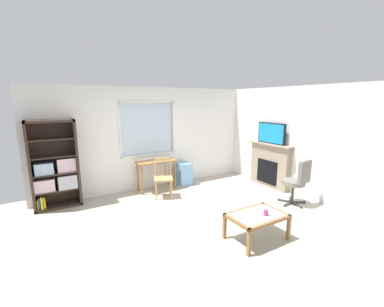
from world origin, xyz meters
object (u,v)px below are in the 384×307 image
Objects in this scene: office_chair at (298,180)px; wooden_chair at (163,177)px; sippy_cup at (266,212)px; tv at (271,133)px; coffee_table at (257,218)px; fireplace at (270,165)px; desk_under_window at (156,166)px; plastic_drawer_unit at (184,173)px; bookshelf at (55,170)px.

wooden_chair is at bearing 139.87° from office_chair.
wooden_chair reaches higher than sippy_cup.
office_chair is at bearing 21.85° from sippy_cup.
coffee_table is (-2.16, -1.74, -1.03)m from tv.
wooden_chair is 1.00× the size of coffee_table.
sippy_cup is (-2.08, -1.83, -0.10)m from fireplace.
plastic_drawer_unit is at bearing 3.60° from desk_under_window.
plastic_drawer_unit is 3.05m from coffee_table.
desk_under_window is 0.54m from wooden_chair.
wooden_chair is 1.07× the size of tv.
coffee_table is at bearing -141.38° from fireplace.
office_chair is at bearing -110.72° from fireplace.
bookshelf is 5.07m from office_chair.
sippy_cup is (0.10, -0.09, 0.11)m from coffee_table.
wooden_chair is 10.00× the size of sippy_cup.
plastic_drawer_unit is 3.13m from sippy_cup.
fireplace is at bearing -25.18° from desk_under_window.
office_chair is 11.11× the size of sippy_cup.
tv is 1.50m from office_chair.
bookshelf is at bearing 163.66° from wooden_chair.
bookshelf is 2.03× the size of coffee_table.
office_chair is at bearing -47.68° from desk_under_window.
tv reaches higher than plastic_drawer_unit.
bookshelf is 3.14× the size of plastic_drawer_unit.
bookshelf is 2.26m from wooden_chair.
plastic_drawer_unit is 0.69× the size of tv.
fireplace reaches higher than wooden_chair.
office_chair is 1.11× the size of coffee_table.
sippy_cup is at bearing -158.15° from office_chair.
office_chair reaches higher than wooden_chair.
fireplace reaches higher than office_chair.
tv is (2.62, -1.24, 0.78)m from desk_under_window.
tv is 0.93× the size of coffee_table.
desk_under_window is at bearing 154.82° from fireplace.
coffee_table is 10.00× the size of sippy_cup.
fireplace reaches higher than plastic_drawer_unit.
bookshelf is 2.21m from desk_under_window.
fireplace is at bearing 69.28° from office_chair.
fireplace is 14.12× the size of sippy_cup.
wooden_chair reaches higher than plastic_drawer_unit.
fireplace is 2.77m from sippy_cup.
coffee_table is (-0.34, -3.03, 0.07)m from plastic_drawer_unit.
bookshelf is 20.30× the size of sippy_cup.
tv is at bearing -15.68° from bookshelf.
sippy_cup reaches higher than coffee_table.
wooden_chair reaches higher than desk_under_window.
fireplace is (4.83, -1.35, -0.23)m from bookshelf.
bookshelf reaches higher than fireplace.
bookshelf is 3.04m from plastic_drawer_unit.
desk_under_window reaches higher than plastic_drawer_unit.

